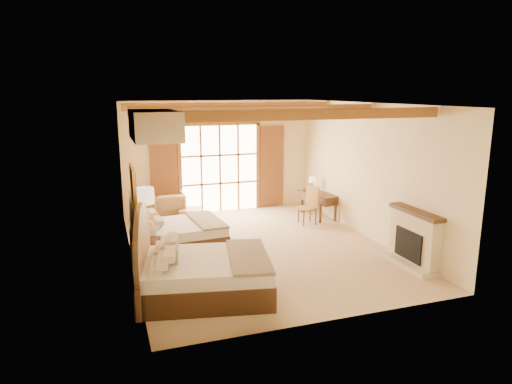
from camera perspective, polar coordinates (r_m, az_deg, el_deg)
name	(u,v)px	position (r m, az deg, el deg)	size (l,w,h in m)	color
floor	(259,248)	(10.37, 0.33, -6.99)	(7.00, 7.00, 0.00)	tan
wall_back	(219,157)	(13.26, -4.62, 4.42)	(5.50, 5.50, 0.00)	beige
wall_left	(128,187)	(9.43, -15.66, 0.65)	(7.00, 7.00, 0.00)	beige
wall_right	(368,171)	(11.14, 13.85, 2.53)	(7.00, 7.00, 0.00)	beige
ceiling	(259,104)	(9.77, 0.36, 10.98)	(7.00, 7.00, 0.00)	#BB7F41
ceiling_beams	(259,109)	(9.78, 0.36, 10.28)	(5.39, 4.60, 0.18)	#9A662C
french_doors	(220,169)	(13.26, -4.53, 2.89)	(3.95, 0.08, 2.60)	white
fireplace	(413,241)	(9.73, 19.08, -5.86)	(0.46, 1.40, 1.16)	beige
painting	(133,186)	(8.67, -15.11, 0.68)	(0.06, 0.95, 0.75)	gold
canopy_valance	(155,125)	(7.29, -12.56, 8.18)	(0.70, 1.40, 0.45)	beige
bed_near	(196,272)	(7.96, -7.51, -9.92)	(2.51, 2.07, 1.46)	#4A2C1D
bed_far	(172,233)	(10.31, -10.48, -5.05)	(2.06, 1.62, 1.28)	#4A2C1D
nightstand	(147,254)	(9.42, -13.51, -7.51)	(0.49, 0.49, 0.59)	#4A2C1D
floor_lamp	(145,201)	(8.85, -13.73, -1.11)	(0.36, 0.36, 1.69)	#351F15
armchair	(169,207)	(12.61, -10.84, -1.80)	(0.83, 0.86, 0.78)	#AA8455
ottoman	(191,216)	(12.23, -8.15, -3.02)	(0.58, 0.58, 0.42)	#A1754C
desk	(318,204)	(12.88, 7.79, -1.49)	(0.82, 1.36, 0.68)	#4A2C1D
desk_chair	(308,213)	(12.18, 6.52, -2.57)	(0.58, 0.56, 0.98)	#A16B36
desk_lamp	(312,180)	(13.14, 7.04, 1.48)	(0.19, 0.19, 0.37)	#351F15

